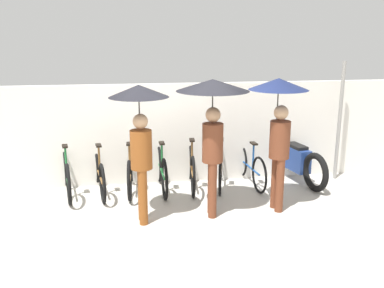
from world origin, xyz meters
TOP-DOWN VIEW (x-y plane):
  - ground_plane at (0.00, 0.00)m, footprint 30.00×30.00m
  - back_wall at (0.00, 2.19)m, footprint 12.29×0.12m
  - parked_bicycle_0 at (-1.68, 1.77)m, footprint 0.49×1.70m
  - parked_bicycle_1 at (-1.12, 1.80)m, footprint 0.47×1.74m
  - parked_bicycle_2 at (-0.56, 1.81)m, footprint 0.44×1.72m
  - parked_bicycle_3 at (-0.00, 1.75)m, footprint 0.44×1.68m
  - parked_bicycle_4 at (0.56, 1.79)m, footprint 0.44×1.73m
  - parked_bicycle_5 at (1.12, 1.81)m, footprint 0.56×1.69m
  - parked_bicycle_6 at (1.67, 1.82)m, footprint 0.44×1.66m
  - pedestrian_leading at (-0.40, 0.48)m, footprint 0.88×0.88m
  - pedestrian_center at (0.70, 0.59)m, footprint 1.11×1.11m
  - pedestrian_trailing at (1.76, 0.63)m, footprint 0.94×0.94m
  - motorcycle at (2.61, 1.89)m, footprint 0.65×2.01m
  - awning_pole at (3.44, 1.86)m, footprint 0.07×0.07m

SIDE VIEW (x-z plane):
  - ground_plane at x=0.00m, z-range 0.00..0.00m
  - parked_bicycle_6 at x=1.67m, z-range -0.18..0.90m
  - parked_bicycle_1 at x=-1.12m, z-range -0.18..0.91m
  - parked_bicycle_0 at x=-1.68m, z-range -0.13..0.88m
  - parked_bicycle_2 at x=-0.56m, z-range -0.16..0.91m
  - parked_bicycle_3 at x=0.00m, z-range -0.12..0.88m
  - parked_bicycle_5 at x=1.12m, z-range -0.16..0.94m
  - parked_bicycle_4 at x=0.56m, z-range -0.14..0.92m
  - motorcycle at x=2.61m, z-range -0.06..0.86m
  - back_wall at x=0.00m, z-range 0.00..1.89m
  - awning_pole at x=3.44m, z-range 0.00..2.29m
  - pedestrian_leading at x=-0.40m, z-range 0.53..2.60m
  - pedestrian_trailing at x=1.76m, z-range 0.57..2.68m
  - pedestrian_center at x=0.70m, z-range 0.65..2.77m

